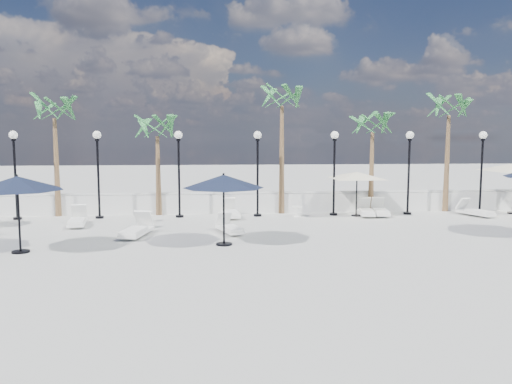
{
  "coord_description": "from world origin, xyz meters",
  "views": [
    {
      "loc": [
        -1.97,
        -15.75,
        3.53
      ],
      "look_at": [
        -0.38,
        2.87,
        1.5
      ],
      "focal_mm": 35.0,
      "sensor_mm": 36.0,
      "label": 1
    }
  ],
  "objects": [
    {
      "name": "ground",
      "position": [
        0.0,
        0.0,
        0.0
      ],
      "size": [
        100.0,
        100.0,
        0.0
      ],
      "primitive_type": "plane",
      "color": "#ADAEA8",
      "rests_on": "ground"
    },
    {
      "name": "balustrade",
      "position": [
        0.0,
        7.5,
        0.47
      ],
      "size": [
        26.0,
        0.3,
        1.01
      ],
      "color": "silver",
      "rests_on": "ground"
    },
    {
      "name": "lamppost_0",
      "position": [
        -10.5,
        6.5,
        2.49
      ],
      "size": [
        0.36,
        0.36,
        3.84
      ],
      "color": "black",
      "rests_on": "ground"
    },
    {
      "name": "lamppost_1",
      "position": [
        -7.0,
        6.5,
        2.49
      ],
      "size": [
        0.36,
        0.36,
        3.84
      ],
      "color": "black",
      "rests_on": "ground"
    },
    {
      "name": "lamppost_2",
      "position": [
        -3.5,
        6.5,
        2.49
      ],
      "size": [
        0.36,
        0.36,
        3.84
      ],
      "color": "black",
      "rests_on": "ground"
    },
    {
      "name": "lamppost_3",
      "position": [
        0.0,
        6.5,
        2.49
      ],
      "size": [
        0.36,
        0.36,
        3.84
      ],
      "color": "black",
      "rests_on": "ground"
    },
    {
      "name": "lamppost_4",
      "position": [
        3.5,
        6.5,
        2.49
      ],
      "size": [
        0.36,
        0.36,
        3.84
      ],
      "color": "black",
      "rests_on": "ground"
    },
    {
      "name": "lamppost_5",
      "position": [
        7.0,
        6.5,
        2.49
      ],
      "size": [
        0.36,
        0.36,
        3.84
      ],
      "color": "black",
      "rests_on": "ground"
    },
    {
      "name": "lamppost_6",
      "position": [
        10.5,
        6.5,
        2.49
      ],
      "size": [
        0.36,
        0.36,
        3.84
      ],
      "color": "black",
      "rests_on": "ground"
    },
    {
      "name": "palm_0",
      "position": [
        -9.0,
        7.3,
        4.53
      ],
      "size": [
        2.6,
        2.6,
        5.5
      ],
      "color": "brown",
      "rests_on": "ground"
    },
    {
      "name": "palm_1",
      "position": [
        -4.5,
        7.3,
        3.75
      ],
      "size": [
        2.6,
        2.6,
        4.7
      ],
      "color": "brown",
      "rests_on": "ground"
    },
    {
      "name": "palm_2",
      "position": [
        1.2,
        7.3,
        5.12
      ],
      "size": [
        2.6,
        2.6,
        6.1
      ],
      "color": "brown",
      "rests_on": "ground"
    },
    {
      "name": "palm_3",
      "position": [
        5.5,
        7.3,
        3.95
      ],
      "size": [
        2.6,
        2.6,
        4.9
      ],
      "color": "brown",
      "rests_on": "ground"
    },
    {
      "name": "palm_4",
      "position": [
        9.2,
        7.3,
        4.73
      ],
      "size": [
        2.6,
        2.6,
        5.7
      ],
      "color": "brown",
      "rests_on": "ground"
    },
    {
      "name": "lounger_0",
      "position": [
        -4.74,
        2.2,
        0.25
      ],
      "size": [
        1.04,
        2.1,
        0.75
      ],
      "rotation": [
        0.0,
        0.0,
        -0.2
      ],
      "color": "white",
      "rests_on": "ground"
    },
    {
      "name": "lounger_2",
      "position": [
        -7.44,
        4.59,
        0.24
      ],
      "size": [
        0.91,
        1.99,
        0.72
      ],
      "rotation": [
        0.0,
        0.0,
        0.15
      ],
      "color": "white",
      "rests_on": "ground"
    },
    {
      "name": "lounger_3",
      "position": [
        -1.24,
        6.22,
        0.25
      ],
      "size": [
        0.85,
        2.03,
        0.74
      ],
      "rotation": [
        0.0,
        0.0,
        0.11
      ],
      "color": "white",
      "rests_on": "ground"
    },
    {
      "name": "lounger_4",
      "position": [
        5.6,
        6.22,
        0.23
      ],
      "size": [
        0.88,
        1.93,
        0.7
      ],
      "rotation": [
        0.0,
        0.0,
        -0.15
      ],
      "color": "white",
      "rests_on": "ground"
    },
    {
      "name": "lounger_5",
      "position": [
        -1.39,
        2.54,
        0.22
      ],
      "size": [
        1.07,
        1.82,
        0.65
      ],
      "rotation": [
        0.0,
        0.0,
        0.32
      ],
      "color": "white",
      "rests_on": "ground"
    },
    {
      "name": "lounger_6",
      "position": [
        4.93,
        6.19,
        0.23
      ],
      "size": [
        0.91,
        1.92,
        0.69
      ],
      "rotation": [
        0.0,
        0.0,
        -0.17
      ],
      "color": "white",
      "rests_on": "ground"
    },
    {
      "name": "lounger_7",
      "position": [
        9.84,
        5.7,
        0.23
      ],
      "size": [
        1.18,
        1.9,
        0.68
      ],
      "rotation": [
        0.0,
        0.0,
        0.36
      ],
      "color": "white",
      "rests_on": "ground"
    },
    {
      "name": "side_table_0",
      "position": [
        -4.78,
        5.34,
        0.27
      ],
      "size": [
        0.45,
        0.45,
        0.44
      ],
      "color": "white",
      "rests_on": "ground"
    },
    {
      "name": "side_table_1",
      "position": [
        -4.8,
        3.79,
        0.32
      ],
      "size": [
        0.55,
        0.55,
        0.54
      ],
      "color": "white",
      "rests_on": "ground"
    },
    {
      "name": "side_table_2",
      "position": [
        1.74,
        6.2,
        0.28
      ],
      "size": [
        0.48,
        0.48,
        0.47
      ],
      "color": "white",
      "rests_on": "ground"
    },
    {
      "name": "parasol_navy_left",
      "position": [
        -7.95,
        -0.06,
        2.14
      ],
      "size": [
        2.75,
        2.75,
        2.43
      ],
      "color": "black",
      "rests_on": "ground"
    },
    {
      "name": "parasol_navy_mid",
      "position": [
        -1.65,
        0.51,
        2.1
      ],
      "size": [
        2.67,
        2.67,
        2.39
      ],
      "color": "black",
      "rests_on": "ground"
    },
    {
      "name": "parasol_cream_sq_a",
      "position": [
        4.48,
        6.2,
        2.0
      ],
      "size": [
        4.4,
        4.4,
        2.16
      ],
      "color": "black",
      "rests_on": "ground"
    }
  ]
}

